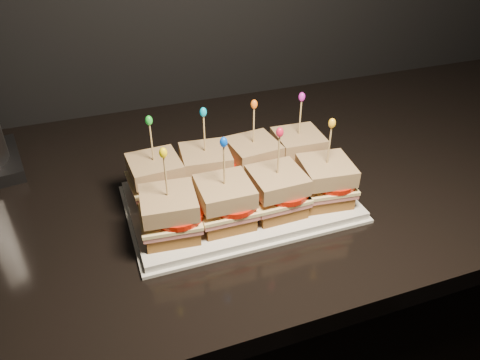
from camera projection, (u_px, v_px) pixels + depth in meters
name	position (u px, v px, depth m)	size (l,w,h in m)	color
cabinet	(319.00, 306.00, 1.26)	(2.59, 0.71, 0.89)	black
granite_slab	(339.00, 161.00, 1.01)	(2.63, 0.75, 0.04)	black
platter	(240.00, 201.00, 0.84)	(0.38, 0.24, 0.02)	white
platter_rim	(240.00, 204.00, 0.84)	(0.40, 0.25, 0.01)	white
sandwich_0_bread_bot	(157.00, 190.00, 0.83)	(0.08, 0.08, 0.02)	#5B3611
sandwich_0_ham	(156.00, 183.00, 0.82)	(0.09, 0.09, 0.01)	#BE5956
sandwich_0_cheese	(156.00, 180.00, 0.82)	(0.09, 0.09, 0.01)	#FDE698
sandwich_0_tomato	(163.00, 177.00, 0.81)	(0.08, 0.08, 0.01)	red
sandwich_0_bread_top	(155.00, 167.00, 0.80)	(0.08, 0.08, 0.03)	#5D2F10
sandwich_0_pick	(152.00, 145.00, 0.78)	(0.00, 0.00, 0.09)	tan
sandwich_0_frill	(149.00, 120.00, 0.75)	(0.01, 0.01, 0.02)	green
sandwich_1_bread_bot	(207.00, 181.00, 0.86)	(0.08, 0.08, 0.02)	#5B3611
sandwich_1_ham	(206.00, 174.00, 0.85)	(0.09, 0.09, 0.01)	#BE5956
sandwich_1_cheese	(206.00, 170.00, 0.84)	(0.09, 0.09, 0.01)	#FDE698
sandwich_1_tomato	(213.00, 167.00, 0.84)	(0.08, 0.08, 0.01)	red
sandwich_1_bread_top	(205.00, 158.00, 0.83)	(0.08, 0.08, 0.03)	#5D2F10
sandwich_1_pick	(204.00, 136.00, 0.81)	(0.00, 0.00, 0.09)	tan
sandwich_1_frill	(203.00, 112.00, 0.78)	(0.01, 0.01, 0.02)	#059DCB
sandwich_2_bread_bot	(253.00, 171.00, 0.88)	(0.08, 0.08, 0.02)	#5B3611
sandwich_2_ham	(253.00, 165.00, 0.87)	(0.09, 0.09, 0.01)	#BE5956
sandwich_2_cheese	(253.00, 161.00, 0.87)	(0.09, 0.09, 0.01)	#FDE698
sandwich_2_tomato	(260.00, 158.00, 0.86)	(0.08, 0.08, 0.01)	red
sandwich_2_bread_top	(253.00, 149.00, 0.86)	(0.08, 0.08, 0.03)	#5D2F10
sandwich_2_pick	(254.00, 127.00, 0.83)	(0.00, 0.00, 0.09)	tan
sandwich_2_frill	(254.00, 104.00, 0.81)	(0.01, 0.01, 0.02)	orange
sandwich_3_bread_bot	(297.00, 163.00, 0.91)	(0.08, 0.08, 0.02)	#5B3611
sandwich_3_ham	(297.00, 156.00, 0.90)	(0.09, 0.09, 0.01)	#BE5956
sandwich_3_cheese	(297.00, 153.00, 0.90)	(0.09, 0.09, 0.01)	#FDE698
sandwich_3_tomato	(305.00, 150.00, 0.89)	(0.08, 0.08, 0.01)	red
sandwich_3_bread_top	(298.00, 141.00, 0.88)	(0.08, 0.08, 0.03)	#5D2F10
sandwich_3_pick	(300.00, 120.00, 0.86)	(0.00, 0.00, 0.09)	tan
sandwich_3_frill	(302.00, 97.00, 0.83)	(0.01, 0.01, 0.02)	#C01EB3
sandwich_4_bread_bot	(171.00, 227.00, 0.75)	(0.08, 0.08, 0.02)	#5B3611
sandwich_4_ham	(170.00, 220.00, 0.74)	(0.09, 0.09, 0.01)	#BE5956
sandwich_4_cheese	(170.00, 216.00, 0.73)	(0.09, 0.09, 0.01)	#FDE698
sandwich_4_tomato	(178.00, 213.00, 0.73)	(0.08, 0.08, 0.01)	red
sandwich_4_bread_top	(168.00, 203.00, 0.72)	(0.08, 0.08, 0.03)	#5D2F10
sandwich_4_pick	(166.00, 179.00, 0.69)	(0.00, 0.00, 0.09)	tan
sandwich_4_frill	(163.00, 153.00, 0.67)	(0.01, 0.01, 0.02)	yellow
sandwich_5_bread_bot	(225.00, 215.00, 0.77)	(0.08, 0.08, 0.02)	#5B3611
sandwich_5_ham	(225.00, 208.00, 0.76)	(0.09, 0.09, 0.01)	#BE5956
sandwich_5_cheese	(225.00, 204.00, 0.76)	(0.09, 0.09, 0.01)	#FDE698
sandwich_5_tomato	(233.00, 201.00, 0.75)	(0.08, 0.08, 0.01)	red
sandwich_5_bread_top	(225.00, 191.00, 0.74)	(0.08, 0.08, 0.03)	#5D2F10
sandwich_5_pick	(224.00, 168.00, 0.72)	(0.00, 0.00, 0.09)	tan
sandwich_5_frill	(224.00, 142.00, 0.69)	(0.01, 0.01, 0.02)	blue
sandwich_6_bread_bot	(276.00, 204.00, 0.80)	(0.08, 0.08, 0.02)	#5B3611
sandwich_6_ham	(276.00, 197.00, 0.79)	(0.09, 0.09, 0.01)	#BE5956
sandwich_6_cheese	(277.00, 193.00, 0.79)	(0.09, 0.09, 0.01)	#FDE698
sandwich_6_tomato	(285.00, 190.00, 0.78)	(0.08, 0.08, 0.01)	red
sandwich_6_bread_top	(277.00, 180.00, 0.77)	(0.08, 0.08, 0.03)	#5D2F10
sandwich_6_pick	(278.00, 157.00, 0.75)	(0.00, 0.00, 0.09)	tan
sandwich_6_frill	(280.00, 132.00, 0.72)	(0.01, 0.01, 0.02)	red
sandwich_7_bread_bot	(323.00, 194.00, 0.82)	(0.08, 0.08, 0.02)	#5B3611
sandwich_7_ham	(324.00, 186.00, 0.81)	(0.09, 0.09, 0.01)	#BE5956
sandwich_7_cheese	(325.00, 183.00, 0.81)	(0.09, 0.09, 0.01)	#FDE698
sandwich_7_tomato	(333.00, 180.00, 0.81)	(0.08, 0.08, 0.01)	red
sandwich_7_bread_top	(326.00, 170.00, 0.80)	(0.08, 0.08, 0.03)	#5D2F10
sandwich_7_pick	(329.00, 148.00, 0.77)	(0.00, 0.00, 0.09)	tan
sandwich_7_frill	(332.00, 123.00, 0.75)	(0.01, 0.01, 0.02)	yellow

